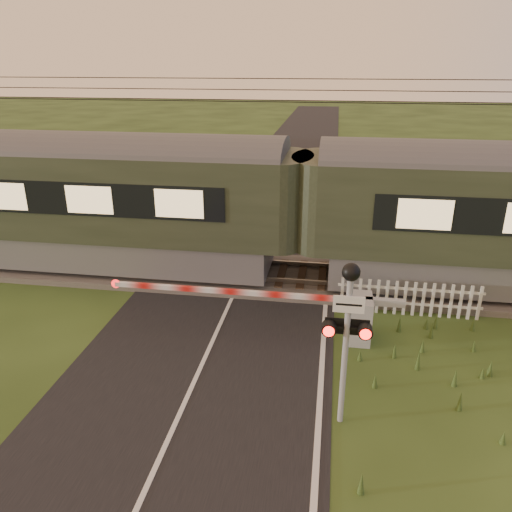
% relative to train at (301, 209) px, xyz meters
% --- Properties ---
extents(ground, '(160.00, 160.00, 0.00)m').
position_rel_train_xyz_m(ground, '(-1.85, -6.50, -2.37)').
color(ground, '#263815').
rests_on(ground, ground).
extents(road, '(6.00, 140.00, 0.03)m').
position_rel_train_xyz_m(road, '(-1.83, -6.73, -2.36)').
color(road, black).
rests_on(road, ground).
extents(track_bed, '(140.00, 3.40, 0.39)m').
position_rel_train_xyz_m(track_bed, '(-1.85, 0.00, -2.31)').
color(track_bed, '#47423D').
rests_on(track_bed, ground).
extents(overhead_wires, '(120.00, 0.62, 0.62)m').
position_rel_train_xyz_m(overhead_wires, '(-1.85, 0.00, 3.35)').
color(overhead_wires, black).
rests_on(overhead_wires, ground).
extents(train, '(44.80, 3.09, 4.18)m').
position_rel_train_xyz_m(train, '(0.00, 0.00, 0.00)').
color(train, slate).
rests_on(train, ground).
extents(boom_gate, '(7.54, 0.90, 1.20)m').
position_rel_train_xyz_m(boom_gate, '(1.38, -3.40, -1.71)').
color(boom_gate, gray).
rests_on(boom_gate, ground).
extents(crossing_signal, '(0.85, 0.35, 3.34)m').
position_rel_train_xyz_m(crossing_signal, '(1.31, -6.59, -0.07)').
color(crossing_signal, gray).
rests_on(crossing_signal, ground).
extents(picket_fence, '(3.90, 0.08, 1.00)m').
position_rel_train_xyz_m(picket_fence, '(3.17, -1.89, -1.87)').
color(picket_fence, silver).
rests_on(picket_fence, ground).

